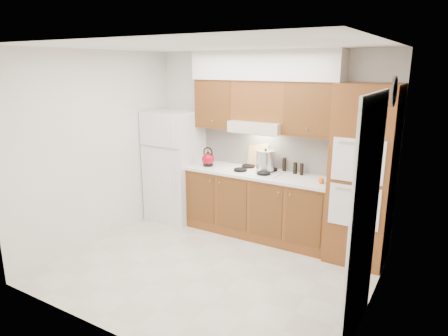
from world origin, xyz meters
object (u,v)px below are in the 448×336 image
at_px(kettle, 208,159).
at_px(stock_pot, 265,160).
at_px(fridge, 175,166).
at_px(oven_cabinet, 363,175).

distance_m(kettle, stock_pot, 0.89).
height_order(fridge, oven_cabinet, oven_cabinet).
bearing_deg(stock_pot, fridge, -175.48).
height_order(oven_cabinet, kettle, oven_cabinet).
bearing_deg(fridge, kettle, -1.37).
distance_m(fridge, oven_cabinet, 2.86).
distance_m(fridge, kettle, 0.66).
height_order(oven_cabinet, stock_pot, oven_cabinet).
bearing_deg(stock_pot, oven_cabinet, -3.58).
distance_m(fridge, stock_pot, 1.53).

